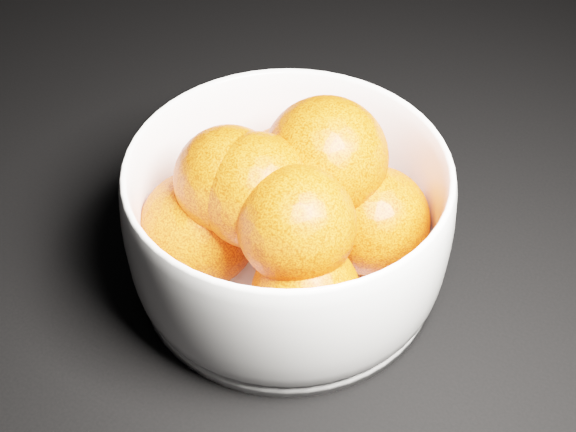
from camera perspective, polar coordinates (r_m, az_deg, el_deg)
The scene contains 2 objects.
bowl at distance 0.54m, azimuth 0.00°, elevation -0.40°, with size 0.22×0.22×0.11m.
orange_pile at distance 0.52m, azimuth -0.29°, elevation 0.72°, with size 0.18×0.16×0.12m.
Camera 1 is at (0.03, -0.58, 0.43)m, focal length 50.00 mm.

